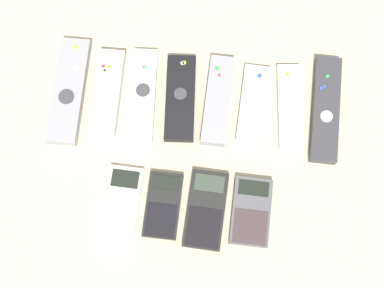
{
  "coord_description": "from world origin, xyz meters",
  "views": [
    {
      "loc": [
        0.02,
        -0.23,
        1.02
      ],
      "look_at": [
        0.0,
        0.03,
        0.01
      ],
      "focal_mm": 50.0,
      "sensor_mm": 36.0,
      "label": 1
    }
  ],
  "objects": [
    {
      "name": "remote_2",
      "position": [
        -0.11,
        0.13,
        0.01
      ],
      "size": [
        0.06,
        0.2,
        0.02
      ],
      "rotation": [
        0.0,
        0.0,
        0.04
      ],
      "color": "white",
      "rests_on": "ground_plane"
    },
    {
      "name": "remote_0",
      "position": [
        -0.25,
        0.12,
        0.01
      ],
      "size": [
        0.06,
        0.22,
        0.03
      ],
      "rotation": [
        0.0,
        0.0,
        -0.01
      ],
      "color": "gray",
      "rests_on": "ground_plane"
    },
    {
      "name": "remote_3",
      "position": [
        -0.03,
        0.13,
        0.01
      ],
      "size": [
        0.07,
        0.18,
        0.02
      ],
      "rotation": [
        0.0,
        0.0,
        0.05
      ],
      "color": "black",
      "rests_on": "ground_plane"
    },
    {
      "name": "calculator_2",
      "position": [
        0.04,
        -0.09,
        0.01
      ],
      "size": [
        0.08,
        0.15,
        0.02
      ],
      "rotation": [
        0.0,
        0.0,
        -0.06
      ],
      "color": "black",
      "rests_on": "ground_plane"
    },
    {
      "name": "calculator_0",
      "position": [
        -0.13,
        -0.1,
        0.01
      ],
      "size": [
        0.07,
        0.16,
        0.01
      ],
      "rotation": [
        0.0,
        0.0,
        -0.05
      ],
      "color": "silver",
      "rests_on": "ground_plane"
    },
    {
      "name": "remote_7",
      "position": [
        0.26,
        0.13,
        0.01
      ],
      "size": [
        0.06,
        0.22,
        0.03
      ],
      "rotation": [
        0.0,
        0.0,
        -0.04
      ],
      "color": "#333338",
      "rests_on": "ground_plane"
    },
    {
      "name": "remote_1",
      "position": [
        -0.18,
        0.13,
        0.01
      ],
      "size": [
        0.05,
        0.17,
        0.03
      ],
      "rotation": [
        0.0,
        0.0,
        -0.01
      ],
      "color": "silver",
      "rests_on": "ground_plane"
    },
    {
      "name": "remote_6",
      "position": [
        0.19,
        0.13,
        0.01
      ],
      "size": [
        0.06,
        0.18,
        0.02
      ],
      "rotation": [
        0.0,
        0.0,
        0.07
      ],
      "color": "silver",
      "rests_on": "ground_plane"
    },
    {
      "name": "remote_4",
      "position": [
        0.04,
        0.13,
        0.01
      ],
      "size": [
        0.06,
        0.19,
        0.03
      ],
      "rotation": [
        0.0,
        0.0,
        -0.05
      ],
      "color": "gray",
      "rests_on": "ground_plane"
    },
    {
      "name": "calculator_3",
      "position": [
        0.12,
        -0.09,
        0.01
      ],
      "size": [
        0.08,
        0.13,
        0.02
      ],
      "rotation": [
        0.0,
        0.0,
        -0.04
      ],
      "color": "#4C4C51",
      "rests_on": "ground_plane"
    },
    {
      "name": "remote_5",
      "position": [
        0.12,
        0.13,
        0.01
      ],
      "size": [
        0.06,
        0.16,
        0.02
      ],
      "rotation": [
        0.0,
        0.0,
        -0.06
      ],
      "color": "#B7B7BC",
      "rests_on": "ground_plane"
    },
    {
      "name": "ground_plane",
      "position": [
        0.0,
        0.0,
        0.0
      ],
      "size": [
        3.0,
        3.0,
        0.0
      ],
      "primitive_type": "plane",
      "color": "#B2A88E"
    },
    {
      "name": "calculator_1",
      "position": [
        -0.05,
        -0.09,
        0.01
      ],
      "size": [
        0.07,
        0.13,
        0.01
      ],
      "rotation": [
        0.0,
        0.0,
        -0.04
      ],
      "color": "black",
      "rests_on": "ground_plane"
    }
  ]
}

